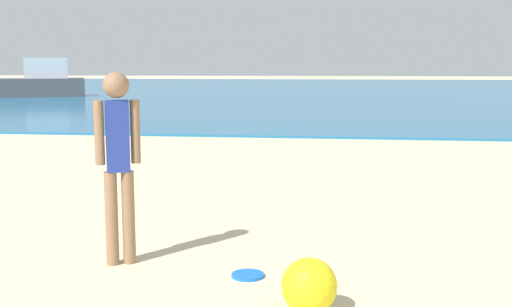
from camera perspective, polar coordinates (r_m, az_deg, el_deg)
The scene contains 5 objects.
water at distance 45.24m, azimuth 6.76°, elevation 5.83°, with size 160.00×60.00×0.06m, color #1E6B9E.
person_standing at distance 5.67m, azimuth -12.47°, elevation -0.27°, with size 0.37×0.23×1.73m.
frisbee at distance 5.43m, azimuth -0.76°, elevation -11.05°, with size 0.28×0.28×0.03m, color blue.
boat_near at distance 36.41m, azimuth -19.94°, elevation 6.06°, with size 6.48×4.35×2.11m.
beach_ball at distance 4.63m, azimuth 4.88°, elevation -11.96°, with size 0.41×0.41×0.41m, color yellow.
Camera 1 is at (0.50, -0.06, 1.79)m, focal length 43.79 mm.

